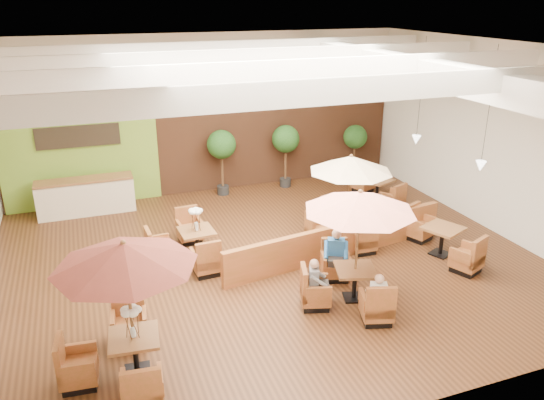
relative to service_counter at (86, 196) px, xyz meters
name	(u,v)px	position (x,y,z in m)	size (l,w,h in m)	color
room	(261,116)	(4.65, -3.88, 3.05)	(14.04, 14.00, 5.52)	#381E0F
service_counter	(86,196)	(0.00, 0.00, 0.00)	(3.00, 0.75, 1.18)	beige
booth_divider	(340,241)	(6.26, -5.61, -0.11)	(6.89, 0.18, 0.95)	brown
table_0	(123,281)	(0.48, -8.52, 1.38)	(2.64, 2.74, 2.76)	brown
table_1	(356,222)	(5.56, -7.62, 1.37)	(2.66, 2.81, 2.72)	brown
table_2	(350,182)	(7.02, -4.64, 1.17)	(2.51, 2.51, 2.56)	brown
table_3	(187,243)	(2.41, -4.28, -0.12)	(1.82, 2.69, 1.57)	brown
table_4	(442,241)	(8.94, -6.44, -0.19)	(1.21, 2.94, 1.03)	brown
table_5	(377,190)	(9.43, -2.24, -0.21)	(1.12, 2.75, 0.97)	brown
topiary_0	(222,147)	(4.61, 0.20, 1.15)	(1.00, 1.00, 2.33)	black
topiary_1	(286,141)	(7.00, 0.20, 1.14)	(0.99, 0.99, 2.31)	black
topiary_2	(355,139)	(9.83, 0.20, 0.97)	(0.90, 0.90, 2.09)	black
diner_0	(378,292)	(5.63, -8.62, 0.14)	(0.40, 0.37, 0.72)	silver
diner_1	(336,250)	(5.63, -6.63, 0.20)	(0.48, 0.46, 0.86)	#2968B3
diner_2	(316,278)	(4.63, -7.62, 0.15)	(0.38, 0.41, 0.74)	slate
diner_3	(364,227)	(7.02, -5.57, 0.17)	(0.38, 0.30, 0.78)	#2968B3
diner_4	(376,210)	(7.95, -4.64, 0.18)	(0.33, 0.40, 0.82)	silver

